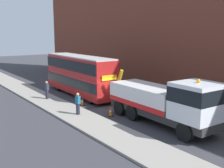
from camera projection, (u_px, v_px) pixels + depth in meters
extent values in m
plane|color=#38383D|center=(117.00, 107.00, 24.23)|extent=(120.00, 120.00, 0.00)
cube|color=gray|center=(74.00, 115.00, 21.80)|extent=(60.00, 2.80, 0.15)
cube|color=brown|center=(186.00, 16.00, 27.62)|extent=(60.00, 1.20, 16.00)
cube|color=#2D2D2D|center=(159.00, 112.00, 19.77)|extent=(9.05, 2.42, 0.55)
cube|color=silver|center=(197.00, 101.00, 16.91)|extent=(2.66, 2.66, 2.30)
cube|color=black|center=(198.00, 94.00, 16.83)|extent=(2.69, 2.69, 0.90)
cube|color=silver|center=(148.00, 95.00, 20.64)|extent=(6.16, 2.74, 1.40)
cube|color=red|center=(147.00, 102.00, 20.74)|extent=(6.16, 2.79, 0.36)
cylinder|color=#B79914|center=(118.00, 84.00, 23.60)|extent=(1.24, 0.31, 2.52)
sphere|color=orange|center=(198.00, 81.00, 16.68)|extent=(0.24, 0.24, 0.24)
cylinder|color=black|center=(208.00, 125.00, 17.76)|extent=(1.17, 0.37, 1.16)
cylinder|color=black|center=(185.00, 132.00, 16.53)|extent=(1.17, 0.37, 1.16)
cylinder|color=black|center=(154.00, 108.00, 21.81)|extent=(1.17, 0.37, 1.16)
cylinder|color=black|center=(132.00, 113.00, 20.58)|extent=(1.17, 0.37, 1.16)
cylinder|color=black|center=(141.00, 104.00, 23.11)|extent=(1.17, 0.37, 1.16)
cylinder|color=black|center=(120.00, 108.00, 21.88)|extent=(1.17, 0.37, 1.16)
cube|color=#AD1E1E|center=(80.00, 83.00, 28.87)|extent=(11.05, 2.75, 1.90)
cube|color=#AD1E1E|center=(79.00, 65.00, 28.54)|extent=(10.83, 2.65, 1.70)
cube|color=black|center=(80.00, 80.00, 28.83)|extent=(10.95, 2.80, 0.90)
cube|color=black|center=(79.00, 64.00, 28.53)|extent=(10.73, 2.79, 1.00)
cube|color=#B2B2B2|center=(79.00, 56.00, 28.38)|extent=(10.61, 2.54, 0.12)
cube|color=yellow|center=(109.00, 78.00, 24.17)|extent=(0.09, 1.50, 0.44)
cylinder|color=black|center=(109.00, 95.00, 26.45)|extent=(1.05, 0.32, 1.04)
cylinder|color=black|center=(90.00, 98.00, 25.25)|extent=(1.05, 0.32, 1.04)
cylinder|color=black|center=(75.00, 84.00, 32.29)|extent=(1.05, 0.32, 1.04)
cylinder|color=black|center=(57.00, 86.00, 31.09)|extent=(1.05, 0.32, 1.04)
cylinder|color=#232333|center=(47.00, 94.00, 26.61)|extent=(0.41, 0.41, 0.85)
cube|color=#2D3347|center=(47.00, 87.00, 26.48)|extent=(0.43, 0.48, 0.62)
sphere|color=tan|center=(47.00, 82.00, 26.40)|extent=(0.24, 0.24, 0.24)
cylinder|color=#232333|center=(78.00, 109.00, 21.53)|extent=(0.32, 0.32, 0.85)
cube|color=#1E6084|center=(78.00, 100.00, 21.39)|extent=(0.42, 0.29, 0.62)
sphere|color=tan|center=(78.00, 94.00, 21.31)|extent=(0.24, 0.24, 0.24)
cone|color=orange|center=(82.00, 102.00, 24.71)|extent=(0.32, 0.32, 0.72)
cylinder|color=white|center=(82.00, 101.00, 24.71)|extent=(0.21, 0.21, 0.10)
cube|color=black|center=(83.00, 105.00, 24.77)|extent=(0.36, 0.36, 0.04)
cone|color=orange|center=(111.00, 112.00, 21.61)|extent=(0.32, 0.32, 0.72)
cylinder|color=white|center=(111.00, 111.00, 21.60)|extent=(0.21, 0.21, 0.10)
cube|color=black|center=(111.00, 116.00, 21.67)|extent=(0.36, 0.36, 0.04)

